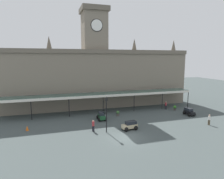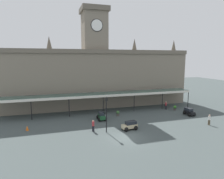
% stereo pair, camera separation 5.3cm
% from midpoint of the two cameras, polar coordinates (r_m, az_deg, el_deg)
% --- Properties ---
extents(ground_plane, '(140.00, 140.00, 0.00)m').
position_cam_midpoint_polar(ground_plane, '(26.86, 4.16, -13.51)').
color(ground_plane, '#414A4A').
extents(station_building, '(40.49, 6.97, 20.54)m').
position_cam_midpoint_polar(station_building, '(43.25, -4.97, 4.05)').
color(station_building, slate).
rests_on(station_building, ground).
extents(entrance_canopy, '(37.54, 3.26, 3.66)m').
position_cam_midpoint_polar(entrance_canopy, '(38.14, -3.08, -1.30)').
color(entrance_canopy, '#38564C').
rests_on(entrance_canopy, ground).
extents(car_green_estate, '(1.62, 2.29, 1.27)m').
position_cam_midpoint_polar(car_green_estate, '(33.96, -3.07, -7.69)').
color(car_green_estate, '#1E512D').
rests_on(car_green_estate, ground).
extents(car_beige_estate, '(2.35, 1.73, 1.27)m').
position_cam_midpoint_polar(car_beige_estate, '(29.46, 5.05, -10.31)').
color(car_beige_estate, tan).
rests_on(car_beige_estate, ground).
extents(car_black_estate, '(1.60, 2.28, 1.27)m').
position_cam_midpoint_polar(car_black_estate, '(39.24, 21.05, -6.02)').
color(car_black_estate, black).
rests_on(car_black_estate, ground).
extents(pedestrian_near_entrance, '(0.35, 0.34, 1.67)m').
position_cam_midpoint_polar(pedestrian_near_entrance, '(41.95, 15.04, -4.31)').
color(pedestrian_near_entrance, black).
rests_on(pedestrian_near_entrance, ground).
extents(pedestrian_beside_cars, '(0.34, 0.39, 1.67)m').
position_cam_midpoint_polar(pedestrian_beside_cars, '(34.63, 25.92, -7.66)').
color(pedestrian_beside_cars, brown).
rests_on(pedestrian_beside_cars, ground).
extents(pedestrian_crossing_forecourt, '(0.34, 0.35, 1.67)m').
position_cam_midpoint_polar(pedestrian_crossing_forecourt, '(28.69, -5.42, -10.11)').
color(pedestrian_crossing_forecourt, black).
rests_on(pedestrian_crossing_forecourt, ground).
extents(victorian_lamppost, '(0.30, 0.30, 5.06)m').
position_cam_midpoint_polar(victorian_lamppost, '(27.61, -1.67, -6.01)').
color(victorian_lamppost, black).
rests_on(victorian_lamppost, ground).
extents(traffic_cone, '(0.40, 0.40, 0.73)m').
position_cam_midpoint_polar(traffic_cone, '(31.55, -23.08, -10.07)').
color(traffic_cone, orange).
rests_on(traffic_cone, ground).
extents(planter_near_kerb, '(0.60, 0.60, 0.96)m').
position_cam_midpoint_polar(planter_near_kerb, '(36.21, 1.62, -6.76)').
color(planter_near_kerb, '#47423D').
rests_on(planter_near_kerb, ground).
extents(planter_by_canopy, '(0.60, 0.60, 0.96)m').
position_cam_midpoint_polar(planter_by_canopy, '(41.99, 17.42, -4.99)').
color(planter_by_canopy, '#47423D').
rests_on(planter_by_canopy, ground).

